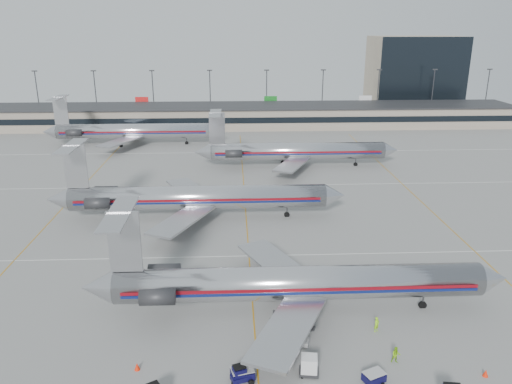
{
  "coord_description": "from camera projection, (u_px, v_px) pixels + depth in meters",
  "views": [
    {
      "loc": [
        -1.8,
        -48.82,
        28.46
      ],
      "look_at": [
        1.5,
        22.73,
        4.5
      ],
      "focal_mm": 35.0,
      "sensor_mm": 36.0,
      "label": 1
    }
  ],
  "objects": [
    {
      "name": "jet_back_row",
      "position": [
        130.0,
        131.0,
        124.03
      ],
      "size": [
        44.49,
        27.37,
        12.17
      ],
      "color": "silver",
      "rests_on": "ground"
    },
    {
      "name": "jet_foreground",
      "position": [
        291.0,
        283.0,
        51.25
      ],
      "size": [
        44.14,
        25.99,
        11.55
      ],
      "color": "silver",
      "rests_on": "ground"
    },
    {
      "name": "ramp_worker_far",
      "position": [
        396.0,
        355.0,
        44.1
      ],
      "size": [
        0.84,
        0.7,
        1.57
      ],
      "primitive_type": "imported",
      "rotation": [
        0.0,
        0.0,
        -0.14
      ],
      "color": "#81C912",
      "rests_on": "ground"
    },
    {
      "name": "ramp_worker_near",
      "position": [
        377.0,
        324.0,
        48.62
      ],
      "size": [
        0.68,
        0.62,
        1.56
      ],
      "primitive_type": "imported",
      "rotation": [
        0.0,
        0.0,
        0.57
      ],
      "color": "#96ED16",
      "rests_on": "ground"
    },
    {
      "name": "belt_loader",
      "position": [
        293.0,
        339.0,
        46.79
      ],
      "size": [
        3.83,
        2.01,
        1.96
      ],
      "rotation": [
        0.0,
        0.0,
        -0.3
      ],
      "color": "#A5A5A5",
      "rests_on": "ground"
    },
    {
      "name": "distant_building",
      "position": [
        414.0,
        73.0,
        175.36
      ],
      "size": [
        30.0,
        20.0,
        25.0
      ],
      "primitive_type": "cube",
      "color": "tan",
      "rests_on": "ground"
    },
    {
      "name": "terminal",
      "position": [
        239.0,
        116.0,
        147.17
      ],
      "size": [
        162.0,
        17.0,
        6.25
      ],
      "color": "gray",
      "rests_on": "ground"
    },
    {
      "name": "tug_center",
      "position": [
        241.0,
        375.0,
        41.7
      ],
      "size": [
        2.15,
        1.56,
        1.58
      ],
      "rotation": [
        0.0,
        0.0,
        0.34
      ],
      "color": "#0B0934",
      "rests_on": "ground"
    },
    {
      "name": "jet_second_row",
      "position": [
        192.0,
        197.0,
        76.4
      ],
      "size": [
        45.66,
        26.88,
        11.95
      ],
      "color": "silver",
      "rests_on": "ground"
    },
    {
      "name": "light_mast_row",
      "position": [
        238.0,
        91.0,
        158.74
      ],
      "size": [
        163.6,
        0.4,
        15.28
      ],
      "color": "#38383D",
      "rests_on": "ground"
    },
    {
      "name": "cart_outer",
      "position": [
        374.0,
        377.0,
        41.68
      ],
      "size": [
        2.09,
        1.81,
        1.0
      ],
      "rotation": [
        0.0,
        0.0,
        0.42
      ],
      "color": "#0B0934",
      "rests_on": "ground"
    },
    {
      "name": "apron_markings",
      "position": [
        249.0,
        256.0,
        64.83
      ],
      "size": [
        160.0,
        0.15,
        0.02
      ],
      "primitive_type": "cube",
      "color": "silver",
      "rests_on": "ground"
    },
    {
      "name": "cone_left",
      "position": [
        137.0,
        366.0,
        43.29
      ],
      "size": [
        0.52,
        0.52,
        0.68
      ],
      "primitive_type": "cone",
      "rotation": [
        0.0,
        0.0,
        0.05
      ],
      "color": "#FF2508",
      "rests_on": "ground"
    },
    {
      "name": "cart_inner",
      "position": [
        242.0,
        374.0,
        41.98
      ],
      "size": [
        2.11,
        1.67,
        1.06
      ],
      "rotation": [
        0.0,
        0.0,
        0.23
      ],
      "color": "#0B0934",
      "rests_on": "ground"
    },
    {
      "name": "jet_third_row",
      "position": [
        293.0,
        151.0,
        104.77
      ],
      "size": [
        43.04,
        26.47,
        11.77
      ],
      "color": "silver",
      "rests_on": "ground"
    },
    {
      "name": "uld_container",
      "position": [
        309.0,
        365.0,
        42.58
      ],
      "size": [
        1.83,
        1.59,
        1.74
      ],
      "rotation": [
        0.0,
        0.0,
        -0.14
      ],
      "color": "#2D2D30",
      "rests_on": "ground"
    },
    {
      "name": "cone_right",
      "position": [
        486.0,
        373.0,
        42.49
      ],
      "size": [
        0.6,
        0.6,
        0.64
      ],
      "primitive_type": "cone",
      "rotation": [
        0.0,
        0.0,
        -0.34
      ],
      "color": "#FF2508",
      "rests_on": "ground"
    },
    {
      "name": "ground",
      "position": [
        252.0,
        295.0,
        55.36
      ],
      "size": [
        260.0,
        260.0,
        0.0
      ],
      "primitive_type": "plane",
      "color": "gray",
      "rests_on": "ground"
    }
  ]
}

